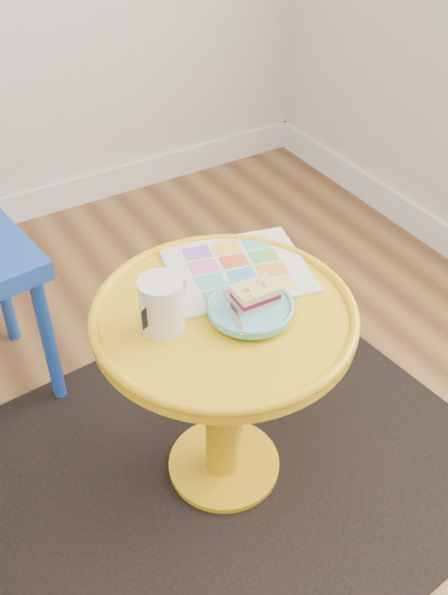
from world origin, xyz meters
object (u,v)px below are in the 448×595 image
mug (162,303)px  plate (250,308)px  side_table (224,363)px  newspaper (238,269)px

mug → plate: (0.17, -0.06, -0.05)m
side_table → mug: mug is taller
side_table → mug: 0.25m
newspaper → mug: size_ratio=2.51×
plate → newspaper: bearing=67.6°
side_table → mug: (-0.13, 0.03, 0.22)m
mug → plate: bearing=-44.4°
side_table → newspaper: bearing=46.9°
mug → side_table: bearing=-36.0°
mug → newspaper: bearing=-4.8°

